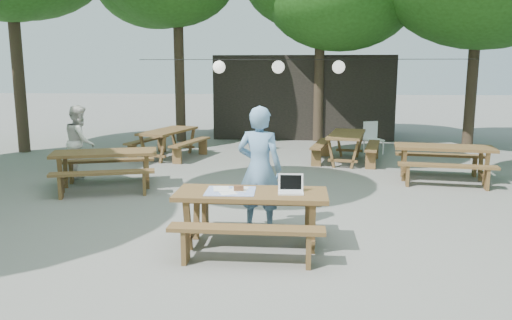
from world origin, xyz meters
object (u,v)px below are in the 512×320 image
object	(u,v)px
second_person	(80,141)
plastic_chair	(373,145)
picnic_table_nw	(106,169)
main_picnic_table	(251,218)
woman	(260,169)

from	to	relation	value
second_person	plastic_chair	xyz separation A→B (m)	(6.84, 3.62, -0.53)
picnic_table_nw	plastic_chair	distance (m)	7.50
picnic_table_nw	main_picnic_table	bearing A→B (deg)	-60.29
picnic_table_nw	woman	bearing A→B (deg)	-52.06
main_picnic_table	woman	distance (m)	0.91
main_picnic_table	woman	world-z (taller)	woman
second_person	picnic_table_nw	bearing A→B (deg)	-155.61
second_person	plastic_chair	world-z (taller)	second_person
main_picnic_table	second_person	world-z (taller)	second_person
woman	plastic_chair	bearing A→B (deg)	-98.14
woman	second_person	bearing A→B (deg)	-25.56
picnic_table_nw	woman	size ratio (longest dim) A/B	1.24
picnic_table_nw	plastic_chair	world-z (taller)	plastic_chair
main_picnic_table	woman	bearing A→B (deg)	86.20
picnic_table_nw	second_person	size ratio (longest dim) A/B	1.44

